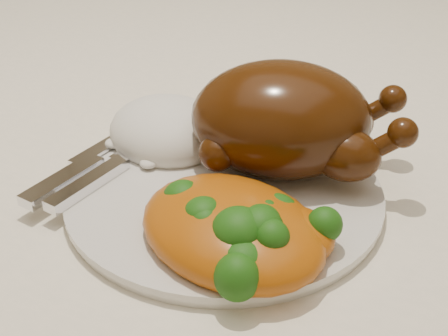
% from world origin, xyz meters
% --- Properties ---
extents(dining_table, '(1.60, 0.90, 0.76)m').
position_xyz_m(dining_table, '(0.00, 0.00, 0.67)').
color(dining_table, brown).
rests_on(dining_table, floor).
extents(tablecloth, '(1.73, 1.03, 0.18)m').
position_xyz_m(tablecloth, '(0.00, 0.00, 0.74)').
color(tablecloth, silver).
rests_on(tablecloth, dining_table).
extents(dinner_plate, '(0.27, 0.27, 0.01)m').
position_xyz_m(dinner_plate, '(0.08, -0.20, 0.77)').
color(dinner_plate, silver).
rests_on(dinner_plate, tablecloth).
extents(roast_chicken, '(0.20, 0.16, 0.10)m').
position_xyz_m(roast_chicken, '(0.11, -0.15, 0.82)').
color(roast_chicken, '#401D06').
rests_on(roast_chicken, dinner_plate).
extents(rice_mound, '(0.14, 0.13, 0.06)m').
position_xyz_m(rice_mound, '(-0.00, -0.15, 0.79)').
color(rice_mound, white).
rests_on(rice_mound, dinner_plate).
extents(mac_and_cheese, '(0.18, 0.15, 0.06)m').
position_xyz_m(mac_and_cheese, '(0.12, -0.27, 0.79)').
color(mac_and_cheese, '#B0570B').
rests_on(mac_and_cheese, dinner_plate).
extents(cutlery, '(0.05, 0.20, 0.01)m').
position_xyz_m(cutlery, '(-0.03, -0.22, 0.78)').
color(cutlery, silver).
rests_on(cutlery, dinner_plate).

